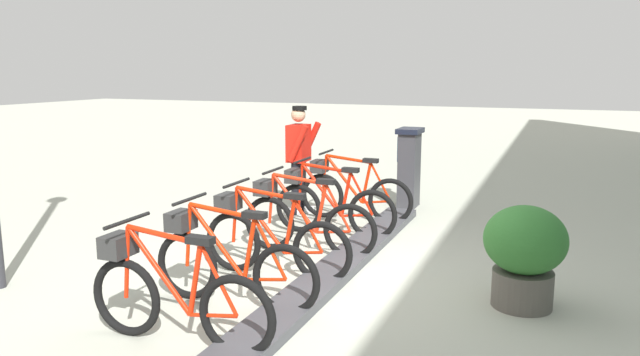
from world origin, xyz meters
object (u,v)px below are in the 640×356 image
bike_docked_4 (228,262)px  bike_docked_5 (171,294)px  bike_docked_3 (270,238)px  planter_bush (525,251)px  worker_near_rack (299,156)px  bike_docked_1 (329,204)px  payment_kiosk (409,166)px  bike_docked_2 (303,219)px  bike_docked_0 (351,192)px

bike_docked_4 → bike_docked_5: same height
bike_docked_3 → bike_docked_4: same height
bike_docked_5 → planter_bush: size_ratio=1.77×
planter_bush → bike_docked_5: bearing=36.5°
bike_docked_5 → planter_bush: bearing=-143.5°
bike_docked_3 → bike_docked_5: bearing=90.0°
bike_docked_4 → planter_bush: bearing=-158.2°
bike_docked_3 → worker_near_rack: worker_near_rack is taller
bike_docked_1 → planter_bush: (-2.57, 1.58, 0.11)m
bike_docked_4 → planter_bush: bike_docked_4 is taller
bike_docked_3 → bike_docked_4: 0.87m
planter_bush → bike_docked_1: bearing=-31.7°
payment_kiosk → bike_docked_5: 5.58m
bike_docked_1 → payment_kiosk: bearing=-105.5°
payment_kiosk → planter_bush: bearing=118.8°
bike_docked_2 → bike_docked_3: same height
payment_kiosk → bike_docked_1: payment_kiosk is taller
bike_docked_3 → planter_bush: size_ratio=1.77×
bike_docked_4 → worker_near_rack: 3.70m
bike_docked_3 → bike_docked_0: bearing=-90.0°
bike_docked_3 → bike_docked_2: bearing=-90.0°
payment_kiosk → bike_docked_4: 4.71m
bike_docked_4 → bike_docked_2: bearing=-90.0°
bike_docked_2 → planter_bush: bearing=164.5°
payment_kiosk → planter_bush: size_ratio=1.32×
bike_docked_0 → worker_near_rack: (0.87, -0.08, 0.48)m
bike_docked_3 → bike_docked_5: 1.74m
bike_docked_2 → bike_docked_1: bearing=-90.0°
payment_kiosk → bike_docked_1: (0.57, 2.06, -0.24)m
bike_docked_4 → worker_near_rack: size_ratio=1.04×
bike_docked_0 → bike_docked_1: size_ratio=1.00×
payment_kiosk → bike_docked_2: bearing=79.0°
payment_kiosk → bike_docked_4: size_ratio=0.74×
worker_near_rack → bike_docked_4: bearing=103.7°
bike_docked_4 → bike_docked_5: bearing=90.0°
bike_docked_2 → worker_near_rack: (0.87, -1.82, 0.48)m
bike_docked_4 → bike_docked_5: (0.00, 0.87, 0.00)m
bike_docked_1 → bike_docked_4: (0.00, 2.62, 0.00)m
payment_kiosk → worker_near_rack: size_ratio=0.77×
bike_docked_0 → worker_near_rack: 0.99m
payment_kiosk → bike_docked_3: payment_kiosk is taller
payment_kiosk → bike_docked_3: 3.85m
bike_docked_2 → bike_docked_4: size_ratio=1.00×
bike_docked_1 → worker_near_rack: worker_near_rack is taller
payment_kiosk → worker_near_rack: (1.44, 1.10, 0.24)m
bike_docked_1 → bike_docked_2: 0.87m
bike_docked_5 → bike_docked_4: bearing=-90.0°
bike_docked_1 → bike_docked_5: same height
bike_docked_1 → bike_docked_5: size_ratio=1.00×
bike_docked_3 → planter_bush: bearing=-176.5°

